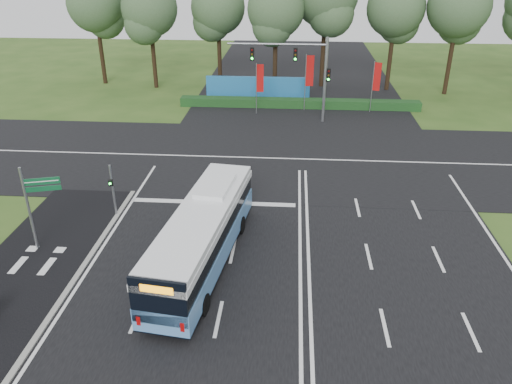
% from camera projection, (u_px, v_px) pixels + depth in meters
% --- Properties ---
extents(ground, '(120.00, 120.00, 0.00)m').
position_uv_depth(ground, '(300.00, 254.00, 24.30)').
color(ground, '#2E4E1A').
rests_on(ground, ground).
extents(road_main, '(20.00, 120.00, 0.04)m').
position_uv_depth(road_main, '(300.00, 254.00, 24.29)').
color(road_main, black).
rests_on(road_main, ground).
extents(road_cross, '(120.00, 14.00, 0.05)m').
position_uv_depth(road_cross, '(299.00, 159.00, 35.01)').
color(road_cross, black).
rests_on(road_cross, ground).
extents(bike_path, '(5.00, 18.00, 0.06)m').
position_uv_depth(bike_path, '(22.00, 279.00, 22.44)').
color(bike_path, black).
rests_on(bike_path, ground).
extents(kerb_strip, '(0.25, 18.00, 0.12)m').
position_uv_depth(kerb_strip, '(74.00, 281.00, 22.27)').
color(kerb_strip, gray).
rests_on(kerb_strip, ground).
extents(city_bus, '(3.66, 11.07, 3.12)m').
position_uv_depth(city_bus, '(203.00, 235.00, 22.88)').
color(city_bus, '#558AC7').
rests_on(city_bus, ground).
extents(pedestrian_signal, '(0.28, 0.40, 3.05)m').
position_uv_depth(pedestrian_signal, '(112.00, 189.00, 27.01)').
color(pedestrian_signal, gray).
rests_on(pedestrian_signal, ground).
extents(street_sign, '(1.66, 0.54, 4.39)m').
position_uv_depth(street_sign, '(35.00, 199.00, 23.59)').
color(street_sign, gray).
rests_on(street_sign, ground).
extents(banner_flag_left, '(0.66, 0.11, 4.48)m').
position_uv_depth(banner_flag_left, '(259.00, 81.00, 43.18)').
color(banner_flag_left, gray).
rests_on(banner_flag_left, ground).
extents(banner_flag_mid, '(0.74, 0.16, 5.03)m').
position_uv_depth(banner_flag_mid, '(308.00, 75.00, 43.99)').
color(banner_flag_mid, gray).
rests_on(banner_flag_mid, ground).
extents(banner_flag_right, '(0.64, 0.28, 4.57)m').
position_uv_depth(banner_flag_right, '(376.00, 80.00, 43.45)').
color(banner_flag_right, gray).
rests_on(banner_flag_right, ground).
extents(traffic_light_gantry, '(8.41, 0.28, 7.00)m').
position_uv_depth(traffic_light_gantry, '(304.00, 66.00, 40.52)').
color(traffic_light_gantry, gray).
rests_on(traffic_light_gantry, ground).
extents(hedge, '(22.00, 1.20, 0.80)m').
position_uv_depth(hedge, '(299.00, 103.00, 46.00)').
color(hedge, '#143816').
rests_on(hedge, ground).
extents(blue_hoarding, '(10.00, 0.30, 2.20)m').
position_uv_depth(blue_hoarding, '(258.00, 88.00, 48.19)').
color(blue_hoarding, '#1D66A1').
rests_on(blue_hoarding, ground).
extents(eucalyptus_row, '(53.39, 9.83, 12.34)m').
position_uv_depth(eucalyptus_row, '(355.00, 4.00, 47.80)').
color(eucalyptus_row, black).
rests_on(eucalyptus_row, ground).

